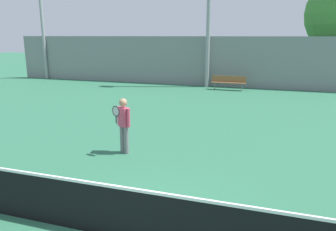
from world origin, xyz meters
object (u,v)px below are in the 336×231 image
tennis_player (124,123)px  bench_courtside_far (229,81)px  tennis_net (129,214)px  light_pole_far_right (41,2)px

tennis_player → bench_courtside_far: 12.68m
tennis_net → light_pole_far_right: 24.04m
tennis_net → tennis_player: tennis_player is taller
tennis_player → light_pole_far_right: (-13.47, 13.76, 4.93)m
tennis_net → bench_courtside_far: tennis_net is taller
tennis_net → bench_courtside_far: size_ratio=5.03×
tennis_player → light_pole_far_right: size_ratio=0.17×
bench_courtside_far → light_pole_far_right: 15.76m
tennis_net → bench_courtside_far: bearing=92.2°
tennis_net → bench_courtside_far: (-0.62, 16.49, 0.07)m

